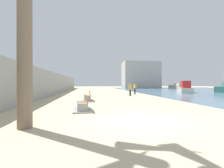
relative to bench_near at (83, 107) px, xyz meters
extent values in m
plane|color=#C6B793|center=(2.67, 15.09, -0.23)|extent=(120.00, 120.00, 0.00)
cube|color=#9E9E99|center=(-4.83, 15.09, 1.36)|extent=(0.80, 64.00, 3.18)
cylinder|color=#7A6651|center=(-1.94, -3.63, 3.34)|extent=(0.52, 0.52, 7.14)
cube|color=#9E9E99|center=(0.02, -0.70, 0.01)|extent=(0.61, 0.24, 0.50)
cube|color=#9E9E99|center=(-0.07, 0.70, 0.01)|extent=(0.61, 0.24, 0.50)
cube|color=#997047|center=(-0.03, 0.00, 0.22)|extent=(0.60, 1.63, 0.06)
cube|color=#997047|center=(0.20, 0.01, 0.50)|extent=(0.26, 1.61, 0.50)
cube|color=#9E9E99|center=(-0.03, 0.00, -0.19)|extent=(1.23, 2.17, 0.08)
cube|color=#9E9E99|center=(0.24, 4.55, 0.01)|extent=(0.60, 0.21, 0.50)
cube|color=#9E9E99|center=(0.22, 5.95, 0.01)|extent=(0.60, 0.21, 0.50)
cube|color=#997047|center=(0.23, 5.25, 0.22)|extent=(0.53, 1.61, 0.06)
cube|color=#997047|center=(0.46, 5.25, 0.50)|extent=(0.19, 1.60, 0.50)
cube|color=#9E9E99|center=(0.23, 5.25, -0.19)|extent=(1.13, 2.12, 0.08)
cylinder|color=navy|center=(7.08, 13.21, 0.21)|extent=(0.12, 0.12, 0.89)
cylinder|color=navy|center=(7.01, 13.31, 0.21)|extent=(0.12, 0.12, 0.89)
cube|color=gold|center=(7.05, 13.26, 0.97)|extent=(0.33, 0.37, 0.63)
sphere|color=#936B4C|center=(7.05, 13.26, 1.43)|extent=(0.24, 0.24, 0.24)
cylinder|color=gold|center=(7.17, 13.08, 1.00)|extent=(0.09, 0.09, 0.56)
cylinder|color=gold|center=(6.92, 13.44, 1.00)|extent=(0.09, 0.09, 0.56)
cylinder|color=#333338|center=(5.67, 10.36, 0.17)|extent=(0.12, 0.12, 0.80)
cylinder|color=#333338|center=(5.54, 10.37, 0.17)|extent=(0.12, 0.12, 0.80)
cube|color=gold|center=(5.61, 10.36, 0.85)|extent=(0.33, 0.20, 0.57)
sphere|color=tan|center=(5.61, 10.36, 1.27)|extent=(0.22, 0.22, 0.22)
cylinder|color=gold|center=(5.83, 10.35, 0.88)|extent=(0.09, 0.09, 0.51)
cylinder|color=gold|center=(5.39, 10.38, 0.88)|extent=(0.09, 0.09, 0.51)
cube|color=beige|center=(17.23, 17.06, 0.21)|extent=(4.52, 7.19, 0.81)
cube|color=red|center=(16.80, 16.10, 1.21)|extent=(2.42, 3.36, 1.18)
cylinder|color=silver|center=(36.31, 29.14, 3.72)|extent=(0.12, 0.12, 6.21)
cube|color=beige|center=(27.50, 37.80, 0.33)|extent=(3.16, 5.27, 1.05)
cube|color=white|center=(27.66, 37.08, 1.16)|extent=(1.94, 2.44, 0.61)
cylinder|color=silver|center=(27.45, 38.04, 4.14)|extent=(0.12, 0.12, 6.57)
cube|color=#ADAAA3|center=(17.75, 43.09, 4.14)|extent=(12.00, 6.00, 8.75)
camera|label=1|loc=(0.33, -9.95, 1.39)|focal=26.36mm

